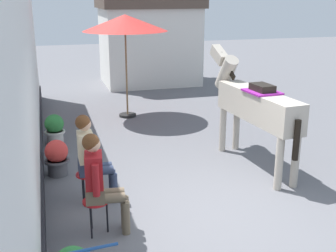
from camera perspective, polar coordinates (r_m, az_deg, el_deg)
ground_plane at (r=8.84m, az=-0.76°, el=-3.00°), size 40.00×40.00×0.00m
pub_facade_wall at (r=6.69m, az=-18.75°, el=3.21°), size 0.34×14.00×3.40m
distant_cottage at (r=15.28m, az=-2.55°, el=12.42°), size 3.40×2.60×3.50m
seated_visitor_near at (r=5.59m, az=-9.10°, el=-6.98°), size 0.61×0.49×1.39m
seated_visitor_far at (r=6.44m, az=-10.27°, el=-3.75°), size 0.61×0.49×1.39m
saddled_horse_center at (r=7.83m, az=11.36°, el=2.87°), size 0.61×3.00×2.06m
flower_planter_inner_far at (r=7.71m, az=-14.57°, el=-4.01°), size 0.43×0.43×0.64m
flower_planter_farthest at (r=9.34m, az=-14.86°, el=-0.33°), size 0.43×0.43×0.64m
cafe_parasol at (r=10.82m, az=-5.74°, el=13.43°), size 2.10×2.10×2.58m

